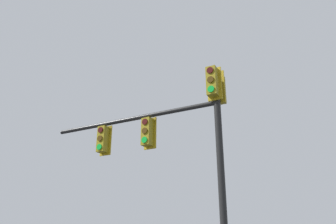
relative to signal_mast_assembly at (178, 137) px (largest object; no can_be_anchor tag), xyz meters
name	(u,v)px	position (x,y,z in m)	size (l,w,h in m)	color
signal_mast_assembly	(178,137)	(0.00, 0.00, 0.00)	(2.54, 6.12, 7.07)	black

